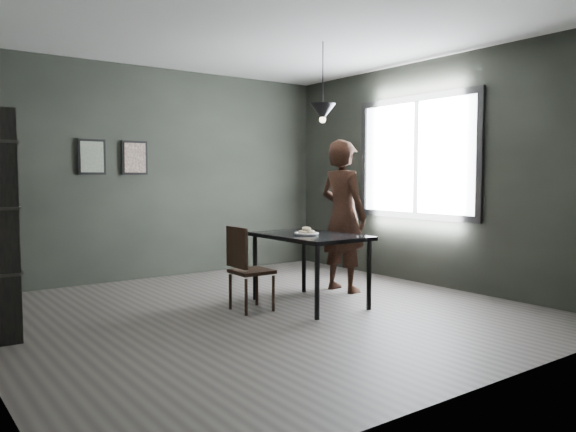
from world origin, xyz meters
TOP-DOWN VIEW (x-y plane):
  - ground at (0.00, 0.00)m, footprint 5.00×5.00m
  - back_wall at (0.00, 2.50)m, footprint 5.00×0.10m
  - ceiling at (0.00, 0.00)m, footprint 5.00×5.00m
  - window_assembly at (2.47, 0.20)m, footprint 0.04×1.96m
  - cafe_table at (0.60, 0.00)m, footprint 0.80×1.20m
  - white_plate at (0.54, -0.02)m, footprint 0.23×0.23m
  - donut_pile at (0.54, -0.02)m, footprint 0.17×0.13m
  - woman at (1.36, 0.34)m, footprint 0.50×0.70m
  - wood_chair at (-0.11, 0.15)m, footprint 0.38×0.38m
  - pendant_lamp at (0.85, 0.10)m, footprint 0.28×0.28m
  - framed_print_left at (-0.90, 2.47)m, footprint 0.34×0.04m
  - framed_print_right at (-0.35, 2.47)m, footprint 0.34×0.04m

SIDE VIEW (x-z plane):
  - ground at x=0.00m, z-range 0.00..0.00m
  - wood_chair at x=-0.11m, z-range 0.06..0.92m
  - cafe_table at x=0.60m, z-range 0.30..1.05m
  - white_plate at x=0.54m, z-range 0.75..0.76m
  - donut_pile at x=0.54m, z-range 0.75..0.83m
  - woman at x=1.36m, z-range 0.00..1.78m
  - back_wall at x=0.00m, z-range 0.00..2.80m
  - window_assembly at x=2.47m, z-range 0.82..2.38m
  - framed_print_left at x=-0.90m, z-range 1.38..1.82m
  - framed_print_right at x=-0.35m, z-range 1.38..1.82m
  - pendant_lamp at x=0.85m, z-range 1.62..2.48m
  - ceiling at x=0.00m, z-range 2.79..2.81m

